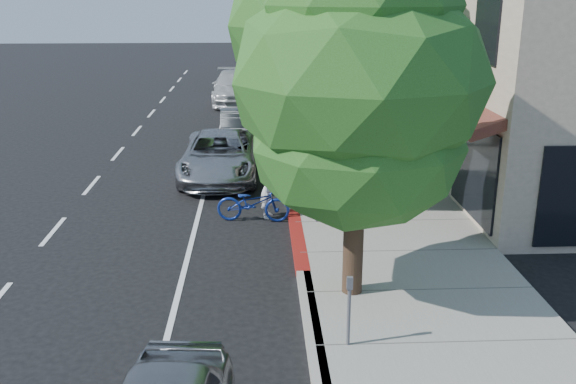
{
  "coord_description": "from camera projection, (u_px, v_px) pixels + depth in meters",
  "views": [
    {
      "loc": [
        -0.91,
        -13.54,
        5.96
      ],
      "look_at": [
        -0.25,
        0.81,
        1.35
      ],
      "focal_mm": 40.0,
      "sensor_mm": 36.0,
      "label": 1
    }
  ],
  "objects": [
    {
      "name": "ground",
      "position": [
        300.0,
        258.0,
        14.74
      ],
      "size": [
        120.0,
        120.0,
        0.0
      ],
      "primitive_type": "plane",
      "color": "black",
      "rests_on": "ground"
    },
    {
      "name": "street_tree_1",
      "position": [
        325.0,
        29.0,
        17.09
      ],
      "size": [
        5.39,
        5.39,
        8.07
      ],
      "color": "black",
      "rests_on": "ground"
    },
    {
      "name": "street_tree_3",
      "position": [
        298.0,
        15.0,
        28.54
      ],
      "size": [
        4.81,
        4.81,
        7.74
      ],
      "color": "black",
      "rests_on": "ground"
    },
    {
      "name": "street_tree_4",
      "position": [
        291.0,
        10.0,
        34.25
      ],
      "size": [
        4.95,
        4.95,
        7.77
      ],
      "color": "black",
      "rests_on": "ground"
    },
    {
      "name": "curb",
      "position": [
        286.0,
        164.0,
        22.32
      ],
      "size": [
        0.3,
        56.0,
        0.15
      ],
      "primitive_type": "cube",
      "color": "#9E998E",
      "rests_on": "ground"
    },
    {
      "name": "cyclist",
      "position": [
        268.0,
        189.0,
        17.17
      ],
      "size": [
        0.51,
        0.66,
        1.6
      ],
      "primitive_type": "imported",
      "rotation": [
        0.0,
        0.0,
        1.32
      ],
      "color": "white",
      "rests_on": "ground"
    },
    {
      "name": "bicycle",
      "position": [
        253.0,
        203.0,
        16.94
      ],
      "size": [
        2.0,
        0.9,
        1.02
      ],
      "primitive_type": "imported",
      "rotation": [
        0.0,
        0.0,
        1.45
      ],
      "color": "navy",
      "rests_on": "ground"
    },
    {
      "name": "storefront_building",
      "position": [
        473.0,
        40.0,
        31.21
      ],
      "size": [
        10.0,
        36.0,
        7.0
      ],
      "primitive_type": "cube",
      "color": "beige",
      "rests_on": "ground"
    },
    {
      "name": "pedestrian",
      "position": [
        334.0,
        152.0,
        20.39
      ],
      "size": [
        0.93,
        0.83,
        1.59
      ],
      "primitive_type": "imported",
      "rotation": [
        0.0,
        0.0,
        3.49
      ],
      "color": "black",
      "rests_on": "sidewalk"
    },
    {
      "name": "street_tree_0",
      "position": [
        359.0,
        84.0,
        11.57
      ],
      "size": [
        4.74,
        4.74,
        7.09
      ],
      "color": "black",
      "rests_on": "ground"
    },
    {
      "name": "dark_sedan",
      "position": [
        240.0,
        129.0,
        24.77
      ],
      "size": [
        1.67,
        4.31,
        1.4
      ],
      "primitive_type": "imported",
      "rotation": [
        0.0,
        0.0,
        0.04
      ],
      "color": "black",
      "rests_on": "ground"
    },
    {
      "name": "sidewalk",
      "position": [
        351.0,
        163.0,
        22.43
      ],
      "size": [
        4.6,
        56.0,
        0.15
      ],
      "primitive_type": "cube",
      "color": "gray",
      "rests_on": "ground"
    },
    {
      "name": "street_tree_2",
      "position": [
        308.0,
        23.0,
        22.84
      ],
      "size": [
        4.59,
        4.59,
        7.65
      ],
      "color": "black",
      "rests_on": "ground"
    },
    {
      "name": "curb_red_segment",
      "position": [
        298.0,
        239.0,
        15.67
      ],
      "size": [
        0.32,
        4.0,
        0.15
      ],
      "primitive_type": "cube",
      "color": "maroon",
      "rests_on": "ground"
    },
    {
      "name": "dark_suv_far",
      "position": [
        266.0,
        85.0,
        35.26
      ],
      "size": [
        2.14,
        4.92,
        1.65
      ],
      "primitive_type": "imported",
      "rotation": [
        0.0,
        0.0,
        0.04
      ],
      "color": "black",
      "rests_on": "ground"
    },
    {
      "name": "street_tree_5",
      "position": [
        286.0,
        11.0,
        40.03
      ],
      "size": [
        5.22,
        5.22,
        7.56
      ],
      "color": "black",
      "rests_on": "ground"
    },
    {
      "name": "white_pickup",
      "position": [
        234.0,
        87.0,
        34.37
      ],
      "size": [
        2.41,
        5.67,
        1.63
      ],
      "primitive_type": "imported",
      "rotation": [
        0.0,
        0.0,
        0.02
      ],
      "color": "#BEBEBE",
      "rests_on": "ground"
    },
    {
      "name": "silver_suv",
      "position": [
        220.0,
        155.0,
        20.83
      ],
      "size": [
        2.5,
        5.27,
        1.45
      ],
      "primitive_type": "imported",
      "rotation": [
        0.0,
        0.0,
        -0.02
      ],
      "color": "#A3A3A8",
      "rests_on": "ground"
    }
  ]
}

